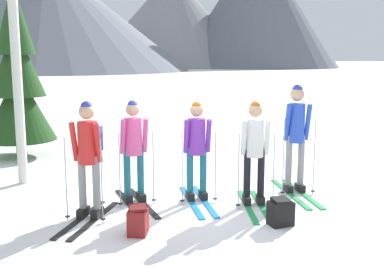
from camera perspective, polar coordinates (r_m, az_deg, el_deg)
The scene contains 11 objects.
ground_plane at distance 7.59m, azimuth 0.17°, elevation -8.33°, with size 400.00×400.00×0.00m, color white.
skier_in_red at distance 6.84m, azimuth -12.52°, elevation -2.22°, with size 0.93×1.62×1.71m.
skier_in_pink at distance 7.47m, azimuth -7.19°, elevation -1.40°, with size 0.61×1.69×1.65m.
skier_in_purple at distance 7.53m, azimuth 0.55°, elevation -1.41°, with size 0.61×1.72×1.62m.
skier_in_white at distance 7.35m, azimuth 7.63°, elevation -1.59°, with size 0.60×1.66×1.65m.
skier_in_blue at distance 8.11m, azimuth 12.59°, elevation 0.17°, with size 0.61×1.79×1.86m.
pine_tree_mid at distance 11.56m, azimuth -20.54°, elevation 6.42°, with size 1.65×1.65×3.99m.
birch_tree_tall at distance 8.98m, azimuth -20.85°, elevation 10.97°, with size 0.73×0.89×5.23m.
backpack_on_snow_front at distance 6.31m, azimuth -6.61°, elevation -10.38°, with size 0.32×0.37×0.38m.
backpack_on_snow_beside at distance 6.69m, azimuth 10.75°, elevation -9.30°, with size 0.36×0.29×0.38m.
mountain_ridge_distant at distance 92.98m, azimuth -7.24°, elevation 14.53°, with size 89.52×62.37×26.21m.
Camera 1 is at (-1.48, -7.08, 2.32)m, focal length 43.72 mm.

